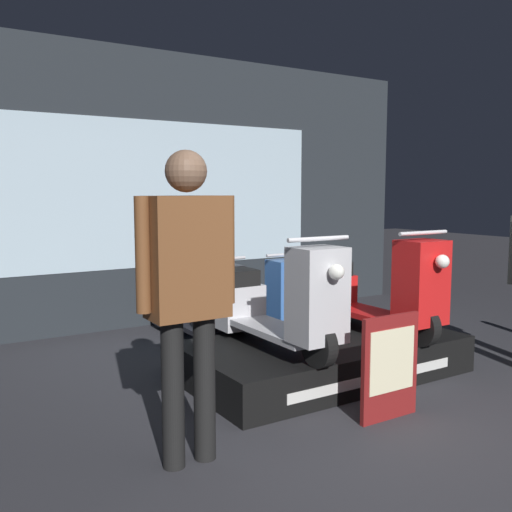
{
  "coord_description": "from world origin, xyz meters",
  "views": [
    {
      "loc": [
        -2.74,
        -2.22,
        1.59
      ],
      "look_at": [
        0.12,
        2.34,
        0.97
      ],
      "focal_mm": 40.0,
      "sensor_mm": 36.0,
      "label": 1
    }
  ],
  "objects_px": {
    "scooter_display_left": "(276,304)",
    "scooter_backrow_1": "(260,299)",
    "price_sign_board": "(390,367)",
    "person_left_browsing": "(187,280)",
    "scooter_display_right": "(375,291)",
    "scooter_backrow_0": "(197,307)"
  },
  "relations": [
    {
      "from": "scooter_display_right",
      "to": "scooter_display_left",
      "type": "bearing_deg",
      "value": 180.0
    },
    {
      "from": "person_left_browsing",
      "to": "scooter_backrow_1",
      "type": "bearing_deg",
      "value": 49.94
    },
    {
      "from": "scooter_backrow_1",
      "to": "person_left_browsing",
      "type": "xyz_separation_m",
      "value": [
        -2.03,
        -2.42,
        0.72
      ]
    },
    {
      "from": "scooter_display_right",
      "to": "price_sign_board",
      "type": "xyz_separation_m",
      "value": [
        -0.75,
        -0.94,
        -0.32
      ]
    },
    {
      "from": "price_sign_board",
      "to": "scooter_display_left",
      "type": "bearing_deg",
      "value": 108.55
    },
    {
      "from": "scooter_display_left",
      "to": "scooter_backrow_1",
      "type": "xyz_separation_m",
      "value": [
        0.89,
        1.63,
        -0.32
      ]
    },
    {
      "from": "scooter_display_right",
      "to": "person_left_browsing",
      "type": "height_order",
      "value": "person_left_browsing"
    },
    {
      "from": "scooter_backrow_1",
      "to": "price_sign_board",
      "type": "xyz_separation_m",
      "value": [
        -0.57,
        -2.58,
        0.0
      ]
    },
    {
      "from": "scooter_display_right",
      "to": "scooter_backrow_0",
      "type": "relative_size",
      "value": 1.0
    },
    {
      "from": "scooter_display_right",
      "to": "scooter_backrow_0",
      "type": "distance_m",
      "value": 1.93
    },
    {
      "from": "scooter_backrow_1",
      "to": "scooter_display_left",
      "type": "bearing_deg",
      "value": -118.64
    },
    {
      "from": "scooter_display_left",
      "to": "person_left_browsing",
      "type": "distance_m",
      "value": 1.45
    },
    {
      "from": "scooter_display_left",
      "to": "scooter_display_right",
      "type": "relative_size",
      "value": 1.0
    },
    {
      "from": "scooter_backrow_1",
      "to": "person_left_browsing",
      "type": "bearing_deg",
      "value": -130.06
    },
    {
      "from": "scooter_display_left",
      "to": "scooter_display_right",
      "type": "xyz_separation_m",
      "value": [
        1.07,
        0.0,
        0.0
      ]
    },
    {
      "from": "scooter_backrow_1",
      "to": "price_sign_board",
      "type": "distance_m",
      "value": 2.64
    },
    {
      "from": "scooter_display_left",
      "to": "price_sign_board",
      "type": "distance_m",
      "value": 1.05
    },
    {
      "from": "scooter_backrow_0",
      "to": "person_left_browsing",
      "type": "relative_size",
      "value": 0.88
    },
    {
      "from": "person_left_browsing",
      "to": "scooter_display_left",
      "type": "bearing_deg",
      "value": 34.6
    },
    {
      "from": "person_left_browsing",
      "to": "price_sign_board",
      "type": "bearing_deg",
      "value": -6.07
    },
    {
      "from": "scooter_display_left",
      "to": "price_sign_board",
      "type": "bearing_deg",
      "value": -71.45
    },
    {
      "from": "person_left_browsing",
      "to": "price_sign_board",
      "type": "distance_m",
      "value": 1.63
    }
  ]
}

